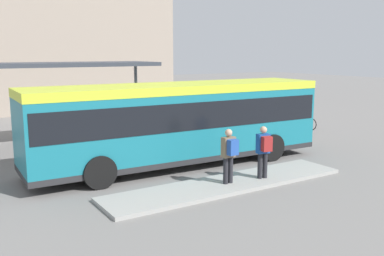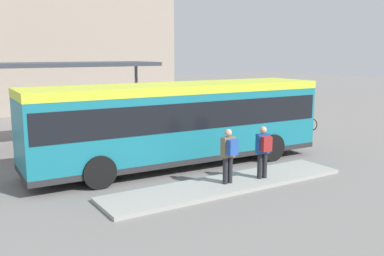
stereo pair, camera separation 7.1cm
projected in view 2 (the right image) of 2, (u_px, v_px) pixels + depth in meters
The scene contains 10 objects.
ground_plane at pixel (179, 165), 16.36m from camera, with size 120.00×120.00×0.00m, color slate.
curb_island at pixel (228, 184), 13.85m from camera, with size 8.53×1.80×0.12m.
city_bus at pixel (179, 118), 16.05m from camera, with size 11.50×2.97×3.12m.
pedestrian_waiting at pixel (229, 153), 13.52m from camera, with size 0.44×0.46×1.77m.
pedestrian_companion at pixel (263, 149), 14.08m from camera, with size 0.46×0.50×1.76m.
bicycle_white at pixel (306, 123), 24.18m from camera, with size 0.48×1.55×0.67m.
bicycle_red at pixel (298, 121), 24.84m from camera, with size 0.48×1.62×0.70m.
station_shelter at pixel (58, 66), 19.29m from camera, with size 9.04×2.97×3.82m.
potted_planter_near_shelter at pixel (56, 142), 17.54m from camera, with size 0.91×0.91×1.27m.
station_building at pixel (36, 0), 34.74m from camera, with size 18.10×13.43×17.02m.
Camera 2 is at (-7.98, -13.72, 4.25)m, focal length 40.00 mm.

